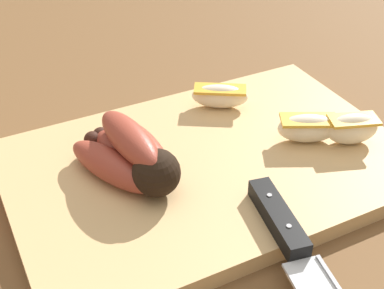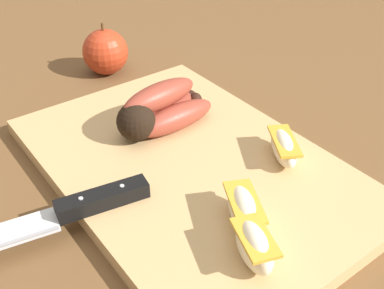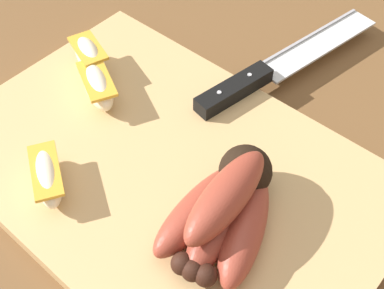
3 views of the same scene
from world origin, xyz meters
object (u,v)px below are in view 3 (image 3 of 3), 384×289
Objects in this scene: apple_wedge_near at (48,176)px; apple_wedge_middle at (98,86)px; apple_wedge_far at (89,56)px; banana_bunch at (226,208)px; chefs_knife at (265,73)px.

apple_wedge_middle is at bearing 115.61° from apple_wedge_near.
apple_wedge_middle is at bearing -31.43° from apple_wedge_far.
banana_bunch is 1.83× the size of apple_wedge_middle.
apple_wedge_far reaches higher than apple_wedge_near.
banana_bunch is 0.50× the size of chefs_knife.
banana_bunch is at bearing 27.54° from apple_wedge_near.
banana_bunch is 0.21m from apple_wedge_middle.
apple_wedge_middle is (-0.05, 0.11, 0.00)m from apple_wedge_near.
apple_wedge_middle is at bearing -128.47° from chefs_knife.
apple_wedge_middle is (-0.12, -0.15, 0.01)m from chefs_knife.
apple_wedge_middle is at bearing 170.58° from banana_bunch.
banana_bunch reaches higher than apple_wedge_far.
apple_wedge_middle reaches higher than apple_wedge_near.
banana_bunch is at bearing -13.65° from apple_wedge_far.
chefs_knife is 4.22× the size of apple_wedge_far.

